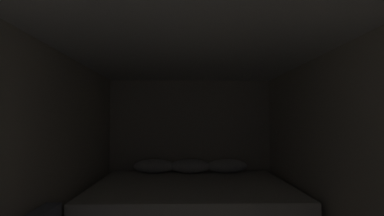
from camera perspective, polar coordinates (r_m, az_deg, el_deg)
wall_back at (r=4.61m, az=-0.35°, el=-7.65°), size 2.46×0.05×2.04m
wall_left at (r=2.50m, az=-28.74°, el=-11.61°), size 0.05×4.75×2.04m
wall_right at (r=2.57m, az=29.24°, el=-11.32°), size 0.05×4.75×2.04m
ceiling_slab at (r=2.29m, az=0.73°, el=13.72°), size 2.46×4.75×0.05m
bed at (r=3.76m, az=-0.08°, el=-18.83°), size 2.24×1.86×0.92m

